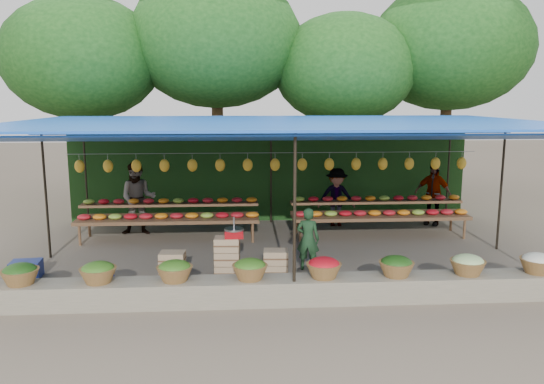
{
  "coord_description": "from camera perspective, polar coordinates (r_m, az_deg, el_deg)",
  "views": [
    {
      "loc": [
        -0.88,
        -10.93,
        3.28
      ],
      "look_at": [
        -0.15,
        0.2,
        1.3
      ],
      "focal_mm": 35.0,
      "sensor_mm": 36.0,
      "label": 1
    }
  ],
  "objects": [
    {
      "name": "ground",
      "position": [
        11.44,
        0.82,
        -6.6
      ],
      "size": [
        60.0,
        60.0,
        0.0
      ],
      "primitive_type": "plane",
      "color": "#675C4C",
      "rests_on": "ground"
    },
    {
      "name": "stone_curb",
      "position": [
        8.78,
        2.28,
        -10.48
      ],
      "size": [
        10.6,
        0.55,
        0.4
      ],
      "primitive_type": "cube",
      "color": "#696554",
      "rests_on": "ground"
    },
    {
      "name": "stall_canopy",
      "position": [
        11.03,
        0.83,
        6.96
      ],
      "size": [
        10.8,
        6.6,
        2.82
      ],
      "color": "black",
      "rests_on": "ground"
    },
    {
      "name": "produce_baskets",
      "position": [
        8.65,
        1.63,
        -8.24
      ],
      "size": [
        8.98,
        0.58,
        0.34
      ],
      "color": "brown",
      "rests_on": "stone_curb"
    },
    {
      "name": "netting_backdrop",
      "position": [
        14.25,
        -0.17,
        1.87
      ],
      "size": [
        10.6,
        0.06,
        2.5
      ],
      "primitive_type": "cube",
      "color": "#20491A",
      "rests_on": "ground"
    },
    {
      "name": "tree_row",
      "position": [
        17.13,
        0.92,
        14.82
      ],
      "size": [
        16.51,
        5.5,
        7.12
      ],
      "color": "#3A2815",
      "rests_on": "ground"
    },
    {
      "name": "fruit_table_left",
      "position": [
        12.67,
        -10.98,
        -2.31
      ],
      "size": [
        4.21,
        0.95,
        0.93
      ],
      "color": "#533021",
      "rests_on": "ground"
    },
    {
      "name": "fruit_table_right",
      "position": [
        13.01,
        11.43,
        -2.0
      ],
      "size": [
        4.21,
        0.95,
        0.93
      ],
      "color": "#533021",
      "rests_on": "ground"
    },
    {
      "name": "crate_counter",
      "position": [
        9.88,
        -5.01,
        -7.46
      ],
      "size": [
        2.37,
        0.37,
        0.77
      ],
      "color": "#9D7E59",
      "rests_on": "ground"
    },
    {
      "name": "weighing_scale",
      "position": [
        9.73,
        -4.11,
        -4.36
      ],
      "size": [
        0.36,
        0.36,
        0.38
      ],
      "color": "#AB0D14",
      "rests_on": "crate_counter"
    },
    {
      "name": "vendor_seated",
      "position": [
        10.23,
        3.89,
        -5.06
      ],
      "size": [
        0.52,
        0.42,
        1.23
      ],
      "primitive_type": "imported",
      "rotation": [
        0.0,
        0.0,
        2.83
      ],
      "color": "#1B3B1F",
      "rests_on": "ground"
    },
    {
      "name": "customer_left",
      "position": [
        13.21,
        -14.19,
        -0.69
      ],
      "size": [
        0.88,
        0.69,
        1.77
      ],
      "primitive_type": "imported",
      "rotation": [
        0.0,
        0.0,
        0.03
      ],
      "color": "slate",
      "rests_on": "ground"
    },
    {
      "name": "customer_mid",
      "position": [
        13.81,
        6.95,
        -0.55
      ],
      "size": [
        0.99,
        0.59,
        1.51
      ],
      "primitive_type": "imported",
      "rotation": [
        0.0,
        0.0,
        -0.03
      ],
      "color": "slate",
      "rests_on": "ground"
    },
    {
      "name": "customer_right",
      "position": [
        14.44,
        16.91,
        -0.21
      ],
      "size": [
        1.0,
        0.9,
        1.63
      ],
      "primitive_type": "imported",
      "rotation": [
        0.0,
        0.0,
        -0.66
      ],
      "color": "slate",
      "rests_on": "ground"
    },
    {
      "name": "blue_crate_front",
      "position": [
        9.5,
        -17.97,
        -9.72
      ],
      "size": [
        0.55,
        0.45,
        0.29
      ],
      "primitive_type": "cube",
      "rotation": [
        0.0,
        0.0,
        0.24
      ],
      "color": "navy",
      "rests_on": "ground"
    },
    {
      "name": "blue_crate_back",
      "position": [
        10.9,
        -24.92,
        -7.54
      ],
      "size": [
        0.56,
        0.43,
        0.32
      ],
      "primitive_type": "cube",
      "rotation": [
        0.0,
        0.0,
        0.09
      ],
      "color": "navy",
      "rests_on": "ground"
    }
  ]
}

